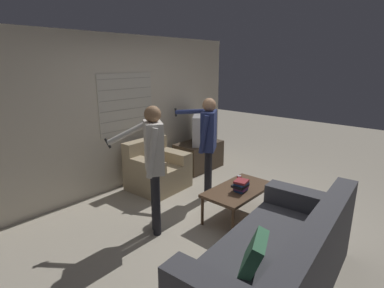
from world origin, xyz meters
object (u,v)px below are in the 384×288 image
Objects in this scene: couch_blue at (279,263)px; book_stack at (241,185)px; coffee_table at (239,191)px; spare_remote at (241,191)px; person_left_standing at (153,156)px; soda_can at (239,180)px; armchair_beige at (156,170)px; person_right_standing at (208,136)px; tv at (199,129)px.

book_stack is at bearing 43.03° from couch_blue.
spare_remote reaches higher than coffee_table.
book_stack reaches higher than spare_remote.
couch_blue is at bearing -144.54° from person_left_standing.
person_left_standing is 12.93× the size of soda_can.
spare_remote is at bearing -140.92° from soda_can.
armchair_beige is at bearing 92.35° from coffee_table.
spare_remote is at bearing -136.03° from book_stack.
book_stack is 1.61× the size of spare_remote.
person_left_standing is 1.24m from person_right_standing.
person_left_standing is (-2.17, -1.14, 0.19)m from tv.
person_left_standing reaches higher than coffee_table.
couch_blue is 3.55m from tv.
person_right_standing is (1.19, 1.81, 0.67)m from couch_blue.
couch_blue is 1.38m from book_stack.
armchair_beige is at bearing 82.54° from spare_remote.
couch_blue is 2.93× the size of tv.
person_left_standing is (-0.04, 1.66, 0.69)m from couch_blue.
person_right_standing reaches higher than soda_can.
couch_blue is 17.13× the size of soda_can.
person_right_standing is 12.67× the size of soda_can.
couch_blue is 1.46m from coffee_table.
soda_can reaches higher than coffee_table.
soda_can is 0.27m from spare_remote.
person_right_standing is at bearing 73.47° from coffee_table.
spare_remote is (-0.29, -0.81, -0.56)m from person_right_standing.
book_stack is at bearing 18.51° from tv.
tv reaches higher than spare_remote.
spare_remote is at bearing -130.94° from coffee_table.
couch_blue is 16.10× the size of spare_remote.
couch_blue reaches higher than coffee_table.
couch_blue is 9.99× the size of book_stack.
person_right_standing is 0.98m from book_stack.
book_stack reaches higher than soda_can.
person_left_standing is 12.15× the size of spare_remote.
armchair_beige is at bearing -8.14° from person_left_standing.
soda_can is (0.20, -1.55, 0.17)m from armchair_beige.
soda_can reaches higher than spare_remote.
person_left_standing reaches higher than person_right_standing.
coffee_table is 0.12m from spare_remote.
tv is 5.84× the size of soda_can.
armchair_beige reaches higher than spare_remote.
armchair_beige is at bearing 90.23° from book_stack.
armchair_beige is 1.32m from tv.
tv is 2.19m from book_stack.
coffee_table is 0.16m from book_stack.
person_left_standing is 1.02× the size of person_right_standing.
soda_can is at bearing 38.74° from book_stack.
armchair_beige is at bearing 66.68° from couch_blue.
person_right_standing reaches higher than spare_remote.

